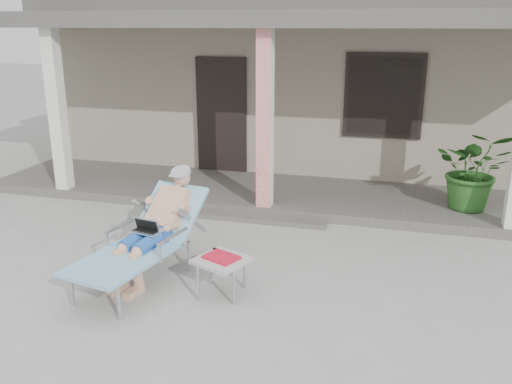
% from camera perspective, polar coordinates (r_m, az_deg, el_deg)
% --- Properties ---
extents(ground, '(60.00, 60.00, 0.00)m').
position_cam_1_polar(ground, '(6.47, -3.94, -8.54)').
color(ground, '#9E9E99').
rests_on(ground, ground).
extents(house, '(10.40, 5.40, 3.30)m').
position_cam_1_polar(house, '(12.20, 6.19, 11.76)').
color(house, gray).
rests_on(house, ground).
extents(porch_deck, '(10.00, 2.00, 0.15)m').
position_cam_1_polar(porch_deck, '(9.13, 2.25, -0.20)').
color(porch_deck, '#605B56').
rests_on(porch_deck, ground).
extents(porch_overhang, '(10.00, 2.30, 2.85)m').
position_cam_1_polar(porch_overhang, '(8.66, 2.38, 17.09)').
color(porch_overhang, silver).
rests_on(porch_overhang, porch_deck).
extents(porch_step, '(2.00, 0.30, 0.07)m').
position_cam_1_polar(porch_step, '(8.08, 0.37, -2.81)').
color(porch_step, '#605B56').
rests_on(porch_step, ground).
extents(lounger, '(1.06, 1.99, 1.25)m').
position_cam_1_polar(lounger, '(6.21, -11.27, -2.28)').
color(lounger, '#B7B7BC').
rests_on(lounger, ground).
extents(side_table, '(0.65, 0.65, 0.45)m').
position_cam_1_polar(side_table, '(5.85, -3.64, -7.36)').
color(side_table, '#ABABA6').
rests_on(side_table, ground).
extents(potted_palm, '(1.18, 1.05, 1.21)m').
position_cam_1_polar(potted_palm, '(8.62, 22.02, 2.17)').
color(potted_palm, '#26591E').
rests_on(potted_palm, porch_deck).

